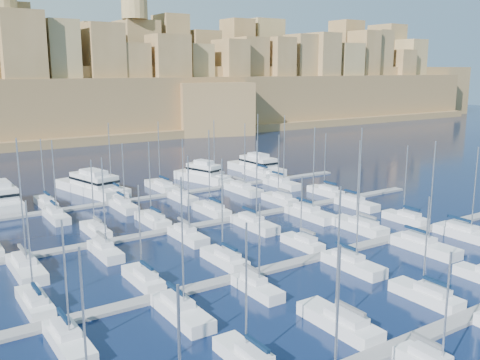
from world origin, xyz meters
TOP-DOWN VIEW (x-y plane):
  - ground at (0.00, 0.00)m, footprint 600.00×600.00m
  - pontoon_near at (0.00, -34.00)m, footprint 84.00×2.00m
  - pontoon_mid_near at (0.00, -12.00)m, footprint 84.00×2.00m
  - pontoon_mid_far at (0.00, 10.00)m, footprint 84.00×2.00m
  - pontoon_far at (0.00, 32.00)m, footprint 84.00×2.00m
  - sailboat_1 at (-23.38, -29.01)m, footprint 2.46×8.19m
  - sailboat_2 at (-12.10, -28.30)m, footprint 2.89×9.63m
  - sailboat_3 at (0.40, -28.89)m, footprint 2.53×8.44m
  - sailboat_12 at (-36.03, -6.99)m, footprint 2.47×8.24m
  - sailboat_13 at (-23.64, -7.12)m, footprint 2.39×7.97m
  - sailboat_14 at (-12.07, -6.84)m, footprint 2.56×8.53m
  - sailboat_15 at (0.79, -7.37)m, footprint 2.24×7.46m
  - sailboat_16 at (13.53, -6.04)m, footprint 3.05×10.16m
  - sailboat_17 at (23.39, -7.06)m, footprint 2.43×8.10m
  - sailboat_18 at (-35.45, -17.30)m, footprint 2.65×8.83m
  - sailboat_19 at (-24.00, -17.56)m, footprint 2.81×9.35m
  - sailboat_20 at (-13.93, -16.73)m, footprint 2.30×7.65m
  - sailboat_21 at (0.54, -17.49)m, footprint 2.76×9.20m
  - sailboat_22 at (13.99, -18.01)m, footprint 3.08×10.28m
  - sailboat_23 at (24.07, -17.94)m, footprint 3.04×10.13m
  - sailboat_25 at (-21.96, 15.01)m, footprint 2.47×8.24m
  - sailboat_26 at (-12.23, 15.39)m, footprint 2.70×9.01m
  - sailboat_27 at (-0.89, 15.56)m, footprint 2.80×9.34m
  - sailboat_28 at (14.04, 15.12)m, footprint 2.54×8.47m
  - sailboat_29 at (25.87, 15.17)m, footprint 2.57×8.56m
  - sailboat_30 at (-34.57, 4.01)m, footprint 3.07×10.23m
  - sailboat_31 at (-24.05, 4.97)m, footprint 2.48×8.28m
  - sailboat_32 at (-11.39, 4.75)m, footprint 2.62×8.72m
  - sailboat_33 at (0.39, 4.18)m, footprint 2.97×9.89m
  - sailboat_34 at (11.89, 3.90)m, footprint 3.13×10.45m
  - sailboat_35 at (23.70, 4.54)m, footprint 2.74×9.14m
  - sailboat_37 at (-23.98, 37.13)m, footprint 2.54×8.48m
  - sailboat_38 at (-10.74, 37.87)m, footprint 3.00×9.99m
  - sailboat_39 at (0.05, 38.06)m, footprint 3.11×10.38m
  - sailboat_40 at (13.57, 38.07)m, footprint 3.12×10.39m
  - sailboat_41 at (25.30, 37.77)m, footprint 2.93×9.77m
  - sailboat_43 at (-24.85, 26.75)m, footprint 2.62×8.72m
  - sailboat_44 at (-12.80, 26.75)m, footprint 2.62×8.73m
  - sailboat_45 at (-0.79, 26.88)m, footprint 2.54×8.45m
  - sailboat_46 at (12.86, 26.00)m, footprint 3.07×10.25m
  - sailboat_47 at (23.02, 26.06)m, footprint 3.04×10.13m
  - motor_yacht_a at (-30.85, 41.58)m, footprint 5.35×16.90m
  - motor_yacht_b at (-13.10, 42.86)m, footprint 10.10×20.28m
  - motor_yacht_c at (11.46, 40.35)m, footprint 7.96×14.85m
  - motor_yacht_d at (27.59, 41.86)m, footprint 5.76×17.57m
  - fortified_city at (-0.19, 155.26)m, footprint 460.00×108.95m

SIDE VIEW (x-z plane):
  - ground at x=0.00m, z-range 0.00..0.00m
  - pontoon_near at x=0.00m, z-range 0.00..0.40m
  - pontoon_mid_near at x=0.00m, z-range 0.00..0.40m
  - pontoon_mid_far at x=0.00m, z-range 0.00..0.40m
  - pontoon_far at x=0.00m, z-range 0.00..0.40m
  - sailboat_15 at x=0.79m, z-range -4.64..6.04m
  - sailboat_20 at x=-13.93m, z-range -4.79..6.20m
  - sailboat_25 at x=-21.96m, z-range -5.27..6.71m
  - sailboat_12 at x=-36.03m, z-range -5.35..6.79m
  - sailboat_13 at x=-23.64m, z-range -5.43..6.87m
  - sailboat_3 at x=0.40m, z-range -5.32..6.77m
  - sailboat_45 at x=-0.79m, z-range -5.51..6.96m
  - sailboat_44 at x=-12.80m, z-range -5.55..7.01m
  - sailboat_29 at x=25.87m, z-range -5.67..7.13m
  - sailboat_37 at x=-23.98m, z-range -5.73..7.18m
  - sailboat_1 at x=-23.38m, z-range -5.82..7.28m
  - sailboat_17 at x=23.39m, z-range -5.86..7.32m
  - sailboat_18 at x=-35.45m, z-range -5.63..7.09m
  - sailboat_32 at x=-11.39m, z-range -5.83..7.30m
  - sailboat_28 at x=14.04m, z-range -5.93..7.40m
  - sailboat_31 at x=-24.05m, z-range -6.29..7.77m
  - sailboat_43 at x=-24.85m, z-range -6.26..7.74m
  - sailboat_26 at x=-12.23m, z-range -6.22..7.70m
  - sailboat_14 at x=-12.07m, z-range -6.38..7.87m
  - sailboat_21 at x=0.54m, z-range -6.31..7.80m
  - sailboat_2 at x=-12.10m, z-range -6.56..8.07m
  - sailboat_35 at x=23.70m, z-range -6.81..8.32m
  - sailboat_33 at x=0.39m, z-range -6.52..8.03m
  - sailboat_27 at x=-0.89m, z-range -6.81..8.32m
  - sailboat_23 at x=24.07m, z-range -6.43..7.94m
  - sailboat_19 at x=-24.00m, z-range -6.88..8.39m
  - sailboat_41 at x=25.30m, z-range -6.79..8.30m
  - sailboat_16 at x=13.53m, z-range -6.57..8.08m
  - sailboat_40 at x=13.57m, z-range -6.41..7.93m
  - sailboat_38 at x=-10.74m, z-range -6.76..8.28m
  - sailboat_46 at x=12.86m, z-range -6.59..8.11m
  - sailboat_39 at x=0.05m, z-range -6.59..8.12m
  - sailboat_47 at x=23.02m, z-range -7.13..8.67m
  - sailboat_22 at x=13.99m, z-range -7.21..8.75m
  - sailboat_34 at x=11.89m, z-range -7.23..8.77m
  - sailboat_30 at x=-34.57m, z-range -7.97..9.53m
  - motor_yacht_c at x=11.46m, z-range -0.90..4.35m
  - motor_yacht_d at x=27.59m, z-range -0.90..4.35m
  - motor_yacht_b at x=-13.10m, z-range -0.90..4.35m
  - motor_yacht_a at x=-30.85m, z-range -0.90..4.35m
  - fortified_city at x=-0.19m, z-range -15.02..44.50m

